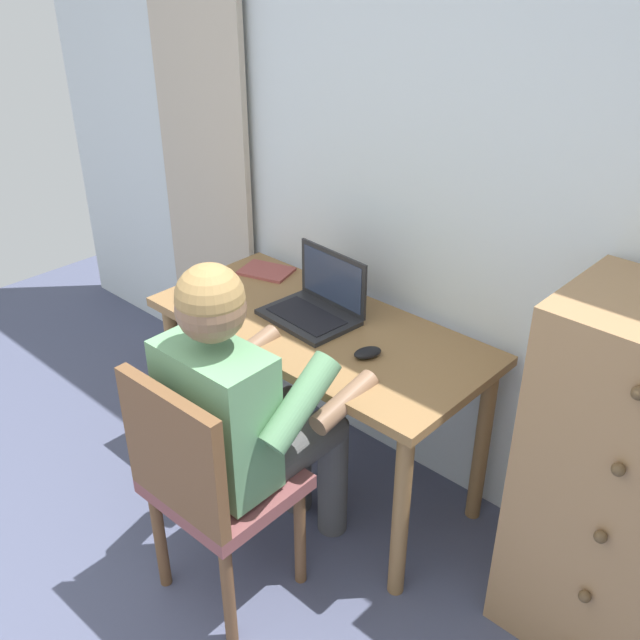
% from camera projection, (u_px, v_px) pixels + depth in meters
% --- Properties ---
extents(wall_back, '(4.80, 0.05, 2.50)m').
position_uv_depth(wall_back, '(436.00, 172.00, 2.46)').
color(wall_back, silver).
rests_on(wall_back, ground_plane).
extents(curtain_panel, '(0.58, 0.03, 2.13)m').
position_uv_depth(curtain_panel, '(204.00, 161.00, 3.21)').
color(curtain_panel, '#BCAD99').
rests_on(curtain_panel, ground_plane).
extents(desk, '(1.29, 0.60, 0.72)m').
position_uv_depth(desk, '(319.00, 349.00, 2.65)').
color(desk, olive).
rests_on(desk, ground_plane).
extents(dresser, '(0.59, 0.48, 1.16)m').
position_uv_depth(dresser, '(636.00, 491.00, 2.04)').
color(dresser, '#9E754C').
rests_on(dresser, ground_plane).
extents(chair, '(0.43, 0.41, 0.89)m').
position_uv_depth(chair, '(207.00, 481.00, 2.19)').
color(chair, brown).
rests_on(chair, ground_plane).
extents(person_seated, '(0.54, 0.59, 1.21)m').
position_uv_depth(person_seated, '(248.00, 407.00, 2.22)').
color(person_seated, '#4C4C4C').
rests_on(person_seated, ground_plane).
extents(laptop, '(0.36, 0.28, 0.24)m').
position_uv_depth(laptop, '(317.00, 304.00, 2.64)').
color(laptop, '#232326').
rests_on(laptop, desk).
extents(computer_mouse, '(0.09, 0.11, 0.03)m').
position_uv_depth(computer_mouse, '(368.00, 353.00, 2.40)').
color(computer_mouse, black).
rests_on(computer_mouse, desk).
extents(desk_clock, '(0.09, 0.09, 0.03)m').
position_uv_depth(desk_clock, '(190.00, 295.00, 2.78)').
color(desk_clock, black).
rests_on(desk_clock, desk).
extents(notebook_pad, '(0.25, 0.21, 0.01)m').
position_uv_depth(notebook_pad, '(266.00, 271.00, 2.99)').
color(notebook_pad, '#994742').
rests_on(notebook_pad, desk).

